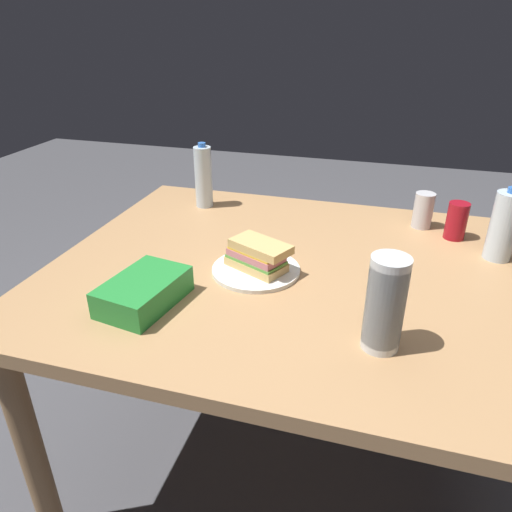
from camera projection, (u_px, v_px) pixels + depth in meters
ground_plane at (289, 454)px, 1.73m from camera, size 8.00×8.00×0.00m
dining_table at (297, 294)px, 1.42m from camera, size 1.43×1.14×0.78m
paper_plate at (256, 270)px, 1.36m from camera, size 0.25×0.25×0.01m
sandwich at (257, 255)px, 1.33m from camera, size 0.21×0.15×0.08m
soda_can_red at (457, 221)px, 1.54m from camera, size 0.07×0.07×0.12m
chip_bag at (144, 291)px, 1.19m from camera, size 0.19×0.25×0.07m
water_bottle_tall at (203, 177)px, 1.77m from camera, size 0.06×0.06×0.24m
plastic_cup_stack at (385, 304)px, 1.00m from camera, size 0.08×0.08×0.22m
water_bottle_spare at (504, 226)px, 1.39m from camera, size 0.08×0.08×0.22m
soda_can_silver at (423, 210)px, 1.62m from camera, size 0.07×0.07×0.12m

